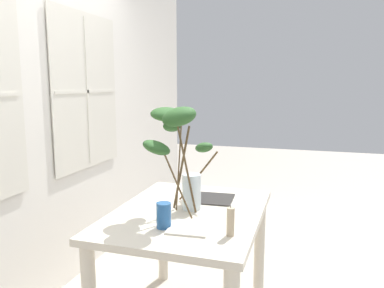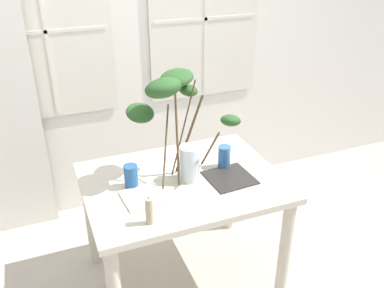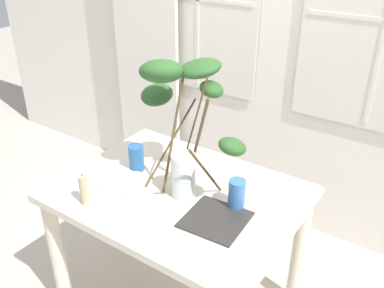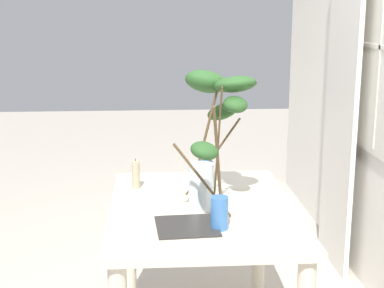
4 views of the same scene
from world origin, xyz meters
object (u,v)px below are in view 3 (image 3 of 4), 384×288
Objects in this scene: vase_with_branches at (182,110)px; pillar_candle at (84,190)px; dining_table at (178,213)px; plate_square_left at (123,181)px; plate_square_right at (216,219)px; drinking_glass_blue_left at (136,158)px; drinking_glass_blue_right at (237,194)px.

vase_with_branches is 0.58m from pillar_candle.
vase_with_branches is (-0.01, 0.05, 0.54)m from dining_table.
plate_square_left is 0.83× the size of plate_square_right.
vase_with_branches reaches higher than plate_square_left.
drinking_glass_blue_left is 0.59m from plate_square_right.
pillar_candle reaches higher than plate_square_right.
drinking_glass_blue_left is at bearing -177.76° from vase_with_branches.
drinking_glass_blue_right is (0.31, -0.00, -0.34)m from vase_with_branches.
vase_with_branches is 0.46m from drinking_glass_blue_right.
plate_square_right is at bearing -26.93° from vase_with_branches.
dining_table is at bearing 47.42° from pillar_candle.
pillar_candle is (-0.03, -0.23, 0.07)m from plate_square_left.
drinking_glass_blue_left is at bearing 90.16° from pillar_candle.
pillar_candle is (-0.59, -0.37, 0.00)m from drinking_glass_blue_right.
vase_with_branches is 4.73× the size of drinking_glass_blue_right.
dining_table is 0.55m from vase_with_branches.
plate_square_right is at bearing 22.36° from pillar_candle.
plate_square_left is 0.24m from pillar_candle.
dining_table is 4.41× the size of plate_square_right.
dining_table is 0.36m from drinking_glass_blue_left.
vase_with_branches is 4.87× the size of drinking_glass_blue_left.
drinking_glass_blue_left is 0.60m from drinking_glass_blue_right.
drinking_glass_blue_left is 0.36m from pillar_candle.
plate_square_left is 1.36× the size of pillar_candle.
drinking_glass_blue_left is at bearing -179.37° from drinking_glass_blue_right.
vase_with_branches reaches higher than drinking_glass_blue_left.
dining_table is at bearing 19.45° from plate_square_left.
drinking_glass_blue_right is at bearing 79.22° from plate_square_right.
dining_table is 0.36m from drinking_glass_blue_right.
pillar_candle is (0.00, -0.36, 0.00)m from drinking_glass_blue_left.
drinking_glass_blue_left is 0.15m from plate_square_left.
plate_square_left is at bearing -160.55° from dining_table.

